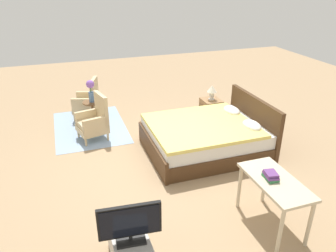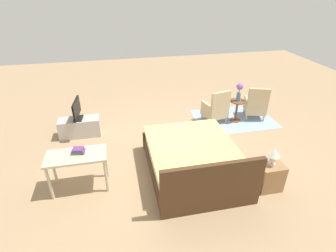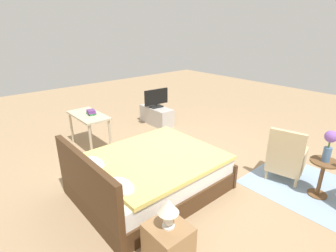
% 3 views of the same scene
% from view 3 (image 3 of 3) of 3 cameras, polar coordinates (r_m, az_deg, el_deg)
% --- Properties ---
extents(ground_plane, '(16.00, 16.00, 0.00)m').
position_cam_3_polar(ground_plane, '(4.84, 3.51, -9.23)').
color(ground_plane, '#A38460').
extents(floor_rug, '(2.10, 1.50, 0.01)m').
position_cam_3_polar(floor_rug, '(4.84, 30.08, -12.35)').
color(floor_rug, '#8EA8C6').
rests_on(floor_rug, ground_plane).
extents(bed, '(1.70, 2.14, 0.96)m').
position_cam_3_polar(bed, '(4.10, -4.29, -10.53)').
color(bed, '#472D19').
rests_on(bed, ground_plane).
extents(armchair_by_window_right, '(0.65, 0.65, 0.92)m').
position_cam_3_polar(armchair_by_window_right, '(4.77, 24.28, -6.48)').
color(armchair_by_window_right, '#CCB284').
rests_on(armchair_by_window_right, floor_rug).
extents(side_table, '(0.40, 0.40, 0.59)m').
position_cam_3_polar(side_table, '(4.58, 30.48, -9.01)').
color(side_table, brown).
rests_on(side_table, ground_plane).
extents(flower_vase, '(0.17, 0.17, 0.48)m').
position_cam_3_polar(flower_vase, '(4.37, 31.71, -3.16)').
color(flower_vase, '#4C709E').
rests_on(flower_vase, side_table).
extents(nightstand, '(0.44, 0.41, 0.52)m').
position_cam_3_polar(nightstand, '(3.04, 0.08, -24.70)').
color(nightstand, '#997047').
rests_on(nightstand, ground_plane).
extents(table_lamp, '(0.22, 0.22, 0.33)m').
position_cam_3_polar(table_lamp, '(2.72, 0.07, -17.71)').
color(table_lamp, silver).
rests_on(table_lamp, nightstand).
extents(tv_stand, '(0.96, 0.40, 0.45)m').
position_cam_3_polar(tv_stand, '(6.87, -2.51, 2.30)').
color(tv_stand, '#B7B2AD').
rests_on(tv_stand, ground_plane).
extents(tv_flatscreen, '(0.23, 0.68, 0.47)m').
position_cam_3_polar(tv_flatscreen, '(6.73, -2.58, 6.08)').
color(tv_flatscreen, black).
rests_on(tv_flatscreen, tv_stand).
extents(vanity_desk, '(1.04, 0.52, 0.72)m').
position_cam_3_polar(vanity_desk, '(5.68, -16.89, 1.42)').
color(vanity_desk, beige).
rests_on(vanity_desk, ground_plane).
extents(book_stack, '(0.24, 0.18, 0.10)m').
position_cam_3_polar(book_stack, '(5.61, -16.39, 2.89)').
color(book_stack, '#337A47').
rests_on(book_stack, vanity_desk).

